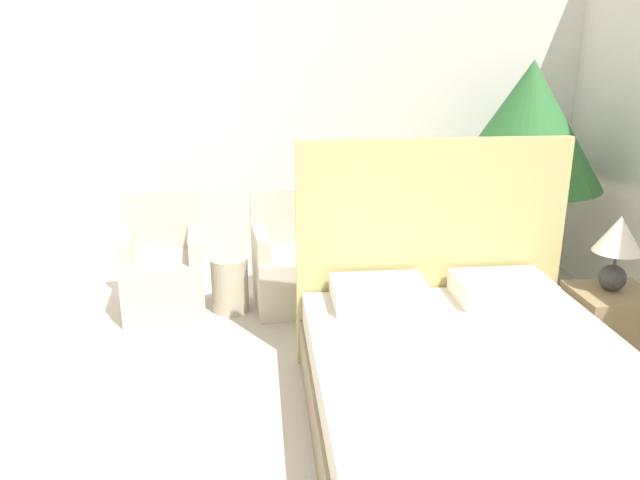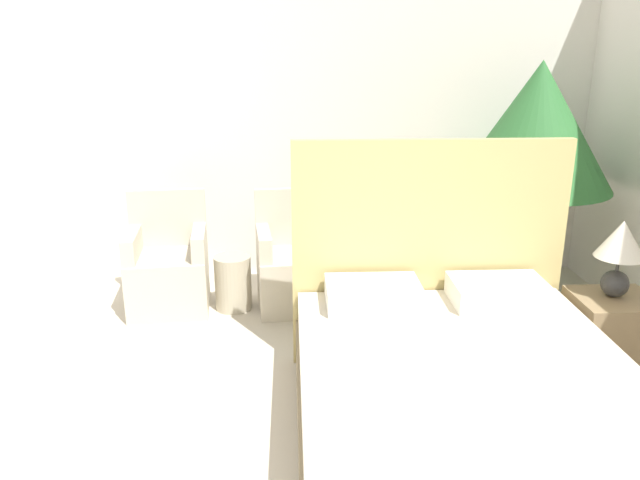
% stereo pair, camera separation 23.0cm
% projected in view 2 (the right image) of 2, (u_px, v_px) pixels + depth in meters
% --- Properties ---
extents(wall_back, '(10.00, 0.06, 2.90)m').
position_uv_depth(wall_back, '(316.00, 114.00, 5.43)').
color(wall_back, white).
rests_on(wall_back, ground_plane).
extents(bed, '(1.75, 2.20, 1.49)m').
position_uv_depth(bed, '(464.00, 399.00, 3.21)').
color(bed, '#8C7A5B').
rests_on(bed, ground_plane).
extents(armchair_near_window_left, '(0.66, 0.62, 0.92)m').
position_uv_depth(armchair_near_window_left, '(168.00, 272.00, 4.96)').
color(armchair_near_window_left, beige).
rests_on(armchair_near_window_left, ground_plane).
extents(armchair_near_window_right, '(0.67, 0.63, 0.92)m').
position_uv_depth(armchair_near_window_right, '(296.00, 270.00, 5.01)').
color(armchair_near_window_right, beige).
rests_on(armchair_near_window_right, ground_plane).
extents(potted_palm, '(1.22, 1.22, 1.93)m').
position_uv_depth(potted_palm, '(536.00, 132.00, 4.86)').
color(potted_palm, '#38281E').
rests_on(potted_palm, ground_plane).
extents(nightstand, '(0.49, 0.45, 0.53)m').
position_uv_depth(nightstand, '(610.00, 336.00, 3.97)').
color(nightstand, '#937A56').
rests_on(nightstand, ground_plane).
extents(table_lamp, '(0.30, 0.30, 0.49)m').
position_uv_depth(table_lamp, '(620.00, 248.00, 3.82)').
color(table_lamp, '#333333').
rests_on(table_lamp, nightstand).
extents(side_table, '(0.29, 0.29, 0.44)m').
position_uv_depth(side_table, '(233.00, 283.00, 4.97)').
color(side_table, '#B7AD93').
rests_on(side_table, ground_plane).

